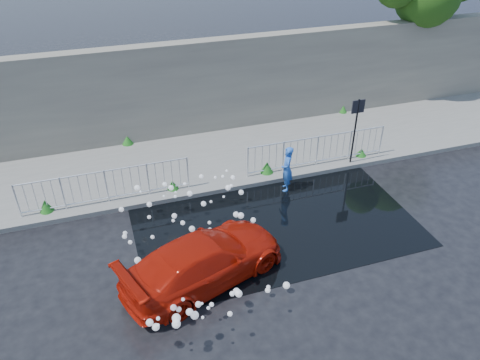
{
  "coord_description": "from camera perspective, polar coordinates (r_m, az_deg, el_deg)",
  "views": [
    {
      "loc": [
        -3.86,
        -9.03,
        8.44
      ],
      "look_at": [
        -0.23,
        1.96,
        1.0
      ],
      "focal_mm": 35.0,
      "sensor_mm": 36.0,
      "label": 1
    }
  ],
  "objects": [
    {
      "name": "railing_left",
      "position": [
        14.58,
        -16.0,
        -0.59
      ],
      "size": [
        5.05,
        0.05,
        1.1
      ],
      "color": "silver",
      "rests_on": "pavement"
    },
    {
      "name": "ground",
      "position": [
        12.95,
        3.71,
        -8.03
      ],
      "size": [
        90.0,
        90.0,
        0.0
      ],
      "primitive_type": "plane",
      "color": "black",
      "rests_on": "ground"
    },
    {
      "name": "water_spray",
      "position": [
        12.02,
        -5.46,
        -7.65
      ],
      "size": [
        3.65,
        5.4,
        1.05
      ],
      "color": "white",
      "rests_on": "ground"
    },
    {
      "name": "weeds",
      "position": [
        16.11,
        -3.32,
        2.4
      ],
      "size": [
        12.17,
        3.93,
        0.39
      ],
      "color": "#195516",
      "rests_on": "pavement"
    },
    {
      "name": "red_car",
      "position": [
        11.62,
        -4.38,
        -9.7
      ],
      "size": [
        4.57,
        3.08,
        1.23
      ],
      "primitive_type": "imported",
      "rotation": [
        0.0,
        0.0,
        1.92
      ],
      "color": "#A51406",
      "rests_on": "ground"
    },
    {
      "name": "puddle",
      "position": [
        13.81,
        4.13,
        -5.01
      ],
      "size": [
        8.0,
        5.0,
        0.01
      ],
      "primitive_type": "cube",
      "color": "black",
      "rests_on": "ground"
    },
    {
      "name": "curb",
      "position": [
        15.15,
        -0.42,
        -0.76
      ],
      "size": [
        30.0,
        0.25,
        0.16
      ],
      "primitive_type": "cube",
      "color": "#64635F",
      "rests_on": "ground"
    },
    {
      "name": "pavement",
      "position": [
        16.79,
        -2.53,
        2.8
      ],
      "size": [
        30.0,
        4.0,
        0.15
      ],
      "primitive_type": "cube",
      "color": "#64635F",
      "rests_on": "ground"
    },
    {
      "name": "sign_post",
      "position": [
        16.04,
        13.97,
        6.96
      ],
      "size": [
        0.45,
        0.06,
        2.5
      ],
      "color": "black",
      "rests_on": "ground"
    },
    {
      "name": "railing_right",
      "position": [
        16.12,
        9.4,
        3.69
      ],
      "size": [
        5.05,
        0.05,
        1.1
      ],
      "color": "silver",
      "rests_on": "pavement"
    },
    {
      "name": "retaining_wall",
      "position": [
        17.92,
        -4.67,
        11.21
      ],
      "size": [
        30.0,
        0.6,
        3.5
      ],
      "primitive_type": "cube",
      "color": "#615A51",
      "rests_on": "pavement"
    },
    {
      "name": "person",
      "position": [
        14.82,
        5.75,
        1.34
      ],
      "size": [
        0.53,
        0.65,
        1.52
      ],
      "primitive_type": "imported",
      "rotation": [
        0.0,
        0.0,
        -1.91
      ],
      "color": "blue",
      "rests_on": "ground"
    }
  ]
}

